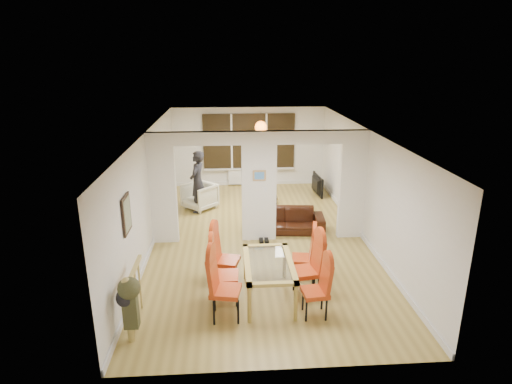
{
  "coord_description": "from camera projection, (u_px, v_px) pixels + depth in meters",
  "views": [
    {
      "loc": [
        -0.71,
        -9.42,
        4.23
      ],
      "look_at": [
        -0.03,
        0.6,
        0.98
      ],
      "focal_mm": 30.0,
      "sensor_mm": 36.0,
      "label": 1
    }
  ],
  "objects": [
    {
      "name": "dining_chair_lc",
      "position": [
        226.0,
        257.0,
        8.09
      ],
      "size": [
        0.56,
        0.56,
        1.15
      ],
      "primitive_type": null,
      "rotation": [
        0.0,
        0.0,
        -0.26
      ],
      "color": "#A83311",
      "rests_on": "floor"
    },
    {
      "name": "divider_wall",
      "position": [
        259.0,
        187.0,
        9.89
      ],
      "size": [
        5.0,
        0.18,
        2.6
      ],
      "primitive_type": "cube",
      "color": "white",
      "rests_on": "floor"
    },
    {
      "name": "dining_table",
      "position": [
        269.0,
        280.0,
        7.67
      ],
      "size": [
        0.87,
        1.54,
        0.72
      ],
      "primitive_type": null,
      "color": "olive",
      "rests_on": "floor"
    },
    {
      "name": "floor",
      "position": [
        259.0,
        238.0,
        10.29
      ],
      "size": [
        5.0,
        9.0,
        0.01
      ],
      "primitive_type": "cube",
      "color": "#A58C42",
      "rests_on": "ground"
    },
    {
      "name": "dining_chair_rc",
      "position": [
        303.0,
        255.0,
        8.25
      ],
      "size": [
        0.48,
        0.48,
        1.05
      ],
      "primitive_type": null,
      "rotation": [
        0.0,
        0.0,
        -0.16
      ],
      "color": "#A83311",
      "rests_on": "floor"
    },
    {
      "name": "pillar_photo",
      "position": [
        259.0,
        176.0,
        9.7
      ],
      "size": [
        0.3,
        0.03,
        0.25
      ],
      "primitive_type": "cube",
      "color": "#4C8CD8",
      "rests_on": "divider_wall"
    },
    {
      "name": "bowl",
      "position": [
        265.0,
        195.0,
        12.68
      ],
      "size": [
        0.2,
        0.2,
        0.05
      ],
      "primitive_type": "imported",
      "color": "#2E2210",
      "rests_on": "coffee_table"
    },
    {
      "name": "dining_chair_lb",
      "position": [
        225.0,
        272.0,
        7.51
      ],
      "size": [
        0.49,
        0.49,
        1.17
      ],
      "primitive_type": null,
      "rotation": [
        0.0,
        0.0,
        -0.04
      ],
      "color": "#A83311",
      "rests_on": "floor"
    },
    {
      "name": "armchair",
      "position": [
        200.0,
        196.0,
        12.18
      ],
      "size": [
        1.13,
        1.13,
        0.74
      ],
      "primitive_type": "imported",
      "rotation": [
        0.0,
        0.0,
        -0.77
      ],
      "color": "beige",
      "rests_on": "floor"
    },
    {
      "name": "shoes",
      "position": [
        264.0,
        241.0,
        10.02
      ],
      "size": [
        0.22,
        0.24,
        0.09
      ],
      "primitive_type": null,
      "color": "black",
      "rests_on": "floor"
    },
    {
      "name": "bottle",
      "position": [
        257.0,
        191.0,
        12.68
      ],
      "size": [
        0.07,
        0.07,
        0.29
      ],
      "primitive_type": "cylinder",
      "color": "#143F19",
      "rests_on": "coffee_table"
    },
    {
      "name": "wall_poster",
      "position": [
        126.0,
        214.0,
        7.36
      ],
      "size": [
        0.04,
        0.52,
        0.67
      ],
      "primitive_type": "cube",
      "color": "gray",
      "rests_on": "room_walls"
    },
    {
      "name": "pendant_light",
      "position": [
        261.0,
        127.0,
        12.78
      ],
      "size": [
        0.36,
        0.36,
        0.36
      ],
      "primitive_type": "sphere",
      "color": "orange",
      "rests_on": "room_walls"
    },
    {
      "name": "sofa",
      "position": [
        285.0,
        220.0,
        10.65
      ],
      "size": [
        2.0,
        0.92,
        0.57
      ],
      "primitive_type": "imported",
      "rotation": [
        0.0,
        0.0,
        -0.08
      ],
      "color": "black",
      "rests_on": "floor"
    },
    {
      "name": "room_walls",
      "position": [
        259.0,
        187.0,
        9.89
      ],
      "size": [
        5.0,
        9.0,
        2.6
      ],
      "primitive_type": null,
      "color": "silver",
      "rests_on": "floor"
    },
    {
      "name": "bay_window_blinds",
      "position": [
        249.0,
        141.0,
        14.04
      ],
      "size": [
        3.0,
        0.08,
        1.8
      ],
      "primitive_type": "cube",
      "color": "black",
      "rests_on": "room_walls"
    },
    {
      "name": "coffee_table",
      "position": [
        261.0,
        199.0,
        12.74
      ],
      "size": [
        1.03,
        0.73,
        0.21
      ],
      "primitive_type": null,
      "rotation": [
        0.0,
        0.0,
        -0.31
      ],
      "color": "#2E2210",
      "rests_on": "floor"
    },
    {
      "name": "dining_chair_rb",
      "position": [
        307.0,
        267.0,
        7.68
      ],
      "size": [
        0.54,
        0.54,
        1.17
      ],
      "primitive_type": null,
      "rotation": [
        0.0,
        0.0,
        0.17
      ],
      "color": "#A83311",
      "rests_on": "floor"
    },
    {
      "name": "radiator",
      "position": [
        249.0,
        177.0,
        14.37
      ],
      "size": [
        1.4,
        0.08,
        0.5
      ],
      "primitive_type": "cube",
      "color": "white",
      "rests_on": "floor"
    },
    {
      "name": "dining_chair_la",
      "position": [
        226.0,
        286.0,
        7.03
      ],
      "size": [
        0.56,
        0.56,
        1.19
      ],
      "primitive_type": null,
      "rotation": [
        0.0,
        0.0,
        -0.19
      ],
      "color": "#A83311",
      "rests_on": "floor"
    },
    {
      "name": "stair_newel",
      "position": [
        135.0,
        292.0,
        6.93
      ],
      "size": [
        0.4,
        1.2,
        1.1
      ],
      "primitive_type": null,
      "color": "tan",
      "rests_on": "floor"
    },
    {
      "name": "dining_chair_ra",
      "position": [
        315.0,
        288.0,
        7.11
      ],
      "size": [
        0.46,
        0.46,
        1.03
      ],
      "primitive_type": null,
      "rotation": [
        0.0,
        0.0,
        0.11
      ],
      "color": "#A83311",
      "rests_on": "floor"
    },
    {
      "name": "television",
      "position": [
        314.0,
        185.0,
        13.46
      ],
      "size": [
        1.08,
        0.21,
        0.62
      ],
      "primitive_type": "imported",
      "rotation": [
        0.0,
        0.0,
        1.64
      ],
      "color": "black",
      "rests_on": "floor"
    },
    {
      "name": "person",
      "position": [
        198.0,
        182.0,
        11.8
      ],
      "size": [
        0.72,
        0.58,
        1.73
      ],
      "primitive_type": "imported",
      "rotation": [
        0.0,
        0.0,
        -1.86
      ],
      "color": "black",
      "rests_on": "floor"
    }
  ]
}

